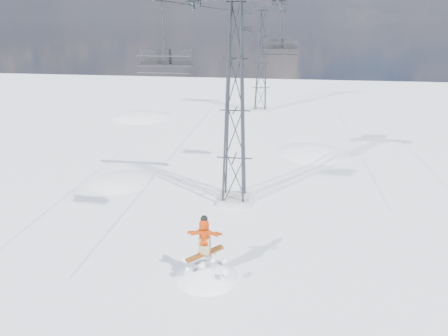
{
  "coord_description": "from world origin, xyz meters",
  "views": [
    {
      "loc": [
        3.36,
        -13.39,
        10.23
      ],
      "look_at": [
        0.86,
        3.51,
        3.8
      ],
      "focal_mm": 32.0,
      "sensor_mm": 36.0,
      "label": 1
    }
  ],
  "objects_px": {
    "snowboarder_jump": "(207,308)",
    "lift_chair_near": "(165,59)",
    "lift_tower_near": "(235,111)",
    "lift_tower_far": "(262,63)"
  },
  "relations": [
    {
      "from": "lift_tower_near",
      "to": "lift_tower_far",
      "type": "distance_m",
      "value": 25.0
    },
    {
      "from": "lift_tower_near",
      "to": "lift_tower_far",
      "type": "bearing_deg",
      "value": 90.0
    },
    {
      "from": "snowboarder_jump",
      "to": "lift_chair_near",
      "type": "relative_size",
      "value": 2.57
    },
    {
      "from": "lift_tower_near",
      "to": "snowboarder_jump",
      "type": "xyz_separation_m",
      "value": [
        -0.24,
        -7.51,
        -7.11
      ]
    },
    {
      "from": "lift_tower_near",
      "to": "snowboarder_jump",
      "type": "relative_size",
      "value": 1.64
    },
    {
      "from": "lift_tower_far",
      "to": "lift_chair_near",
      "type": "relative_size",
      "value": 4.22
    },
    {
      "from": "lift_chair_near",
      "to": "snowboarder_jump",
      "type": "bearing_deg",
      "value": -47.83
    },
    {
      "from": "lift_tower_near",
      "to": "lift_chair_near",
      "type": "distance_m",
      "value": 6.61
    },
    {
      "from": "lift_tower_far",
      "to": "lift_chair_near",
      "type": "distance_m",
      "value": 30.59
    },
    {
      "from": "lift_tower_near",
      "to": "snowboarder_jump",
      "type": "distance_m",
      "value": 10.34
    }
  ]
}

